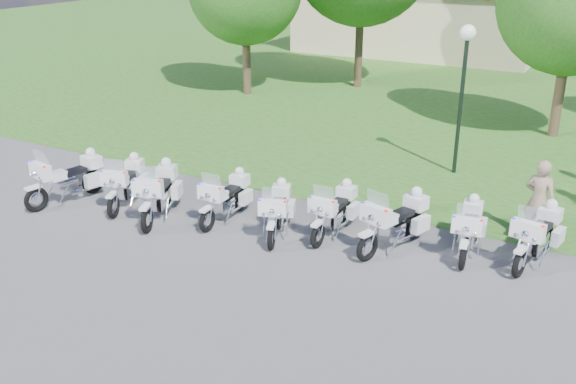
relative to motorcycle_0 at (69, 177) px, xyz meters
The scene contains 14 objects.
ground 6.56m from the motorcycle_0, ahead, with size 100.00×100.00×0.00m, color #515156.
grass_lawn 27.87m from the motorcycle_0, 76.46° to the left, with size 100.00×48.00×0.01m, color #2A591C.
motorcycle_0 is the anchor object (origin of this frame).
motorcycle_1 1.60m from the motorcycle_0, 20.36° to the left, with size 1.22×2.12×1.49m.
motorcycle_2 2.80m from the motorcycle_0, ahead, with size 1.35×2.27×1.61m.
motorcycle_3 4.49m from the motorcycle_0, 13.47° to the left, with size 0.73×2.13×1.43m.
motorcycle_4 5.98m from the motorcycle_0, ahead, with size 1.17×2.03×1.43m.
motorcycle_5 7.28m from the motorcycle_0, 12.58° to the left, with size 0.71×2.14×1.44m.
motorcycle_6 8.78m from the motorcycle_0, 10.27° to the left, with size 1.22×2.28×1.58m.
motorcycle_7 10.37m from the motorcycle_0, 11.91° to the left, with size 0.87×2.11×1.42m.
motorcycle_8 11.81m from the motorcycle_0, 11.83° to the left, with size 0.99×2.24×1.52m.
lamp_post 11.42m from the motorcycle_0, 40.44° to the left, with size 0.44×0.44×4.38m.
building_west 28.13m from the motorcycle_0, 88.93° to the left, with size 14.56×8.32×4.10m.
bystander_a 11.92m from the motorcycle_0, 17.53° to the left, with size 0.71×0.47×1.96m, color gray.
Camera 1 is at (6.39, -11.28, 6.64)m, focal length 40.00 mm.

